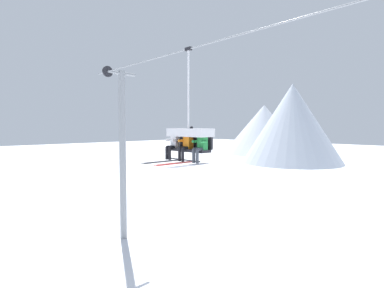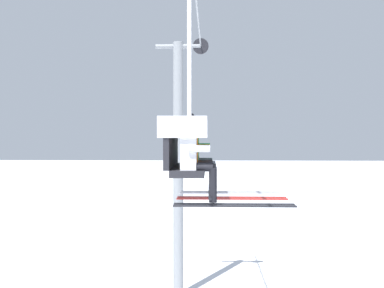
# 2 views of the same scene
# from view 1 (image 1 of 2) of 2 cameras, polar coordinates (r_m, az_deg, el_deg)

# --- Properties ---
(mountain_peak_west) EXTENTS (18.15, 18.15, 10.90)m
(mountain_peak_west) POSITION_cam_1_polar(r_m,az_deg,el_deg) (69.33, 13.52, 2.74)
(mountain_peak_west) COLOR silver
(mountain_peak_west) RESTS_ON ground_plane
(mountain_peak_central) EXTENTS (16.36, 16.36, 13.21)m
(mountain_peak_central) POSITION_cam_1_polar(r_m,az_deg,el_deg) (52.71, 18.51, 3.74)
(mountain_peak_central) COLOR silver
(mountain_peak_central) RESTS_ON ground_plane
(lift_tower_near) EXTENTS (0.36, 1.88, 9.19)m
(lift_tower_near) POSITION_cam_1_polar(r_m,az_deg,el_deg) (16.51, -13.14, -1.37)
(lift_tower_near) COLOR gray
(lift_tower_near) RESTS_ON ground_plane
(lift_cable) EXTENTS (17.73, 0.05, 0.05)m
(lift_cable) POSITION_cam_1_polar(r_m,az_deg,el_deg) (10.21, 6.34, 19.31)
(lift_cable) COLOR gray
(chairlift_chair) EXTENTS (1.91, 0.74, 4.09)m
(chairlift_chair) POSITION_cam_1_polar(r_m,az_deg,el_deg) (11.09, -0.40, 1.72)
(chairlift_chair) COLOR #232328
(skier_white) EXTENTS (0.46, 1.70, 1.23)m
(skier_white) POSITION_cam_1_polar(r_m,az_deg,el_deg) (11.52, -3.74, 0.07)
(skier_white) COLOR silver
(skier_orange) EXTENTS (0.48, 1.70, 1.34)m
(skier_orange) POSITION_cam_1_polar(r_m,az_deg,el_deg) (10.95, -1.21, 0.01)
(skier_orange) COLOR orange
(skier_green) EXTENTS (0.46, 1.70, 1.23)m
(skier_green) POSITION_cam_1_polar(r_m,az_deg,el_deg) (10.41, 1.50, -0.27)
(skier_green) COLOR #23843D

